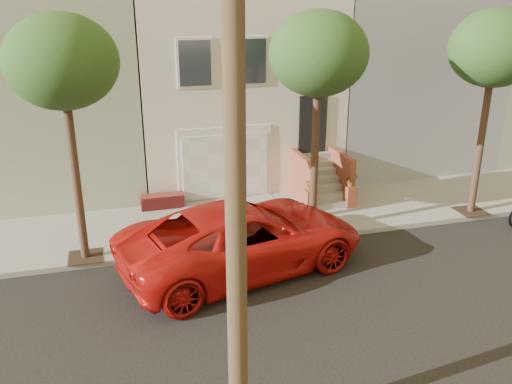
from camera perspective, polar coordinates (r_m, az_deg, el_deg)
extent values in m
plane|color=black|center=(12.91, 7.98, -12.01)|extent=(90.00, 90.00, 0.00)
cube|color=gray|center=(17.33, 1.06, -2.68)|extent=(40.00, 3.70, 0.15)
cube|color=#BBB3A0|center=(21.85, -3.34, 11.92)|extent=(7.00, 8.00, 7.00)
cube|color=gray|center=(21.48, -21.66, 10.39)|extent=(6.50, 8.00, 7.00)
cube|color=gray|center=(24.20, 12.96, 12.29)|extent=(6.50, 8.00, 7.00)
cube|color=gray|center=(27.85, 25.12, 11.94)|extent=(6.50, 8.00, 7.00)
cube|color=silver|center=(18.37, -3.27, 3.05)|extent=(3.20, 0.12, 2.50)
cube|color=silver|center=(18.34, -3.23, 2.70)|extent=(2.90, 0.06, 2.20)
cube|color=gray|center=(17.08, -1.83, -2.73)|extent=(3.20, 3.70, 0.02)
cube|color=maroon|center=(18.10, -9.80, -0.96)|extent=(1.40, 0.45, 0.44)
cube|color=black|center=(18.89, 5.98, 7.08)|extent=(1.00, 0.06, 2.00)
cube|color=#3F4751|center=(17.44, -6.43, 13.31)|extent=(1.00, 0.06, 1.40)
cube|color=silver|center=(17.46, -6.44, 13.31)|extent=(1.15, 0.05, 1.55)
cube|color=#3F4751|center=(17.81, -0.55, 13.58)|extent=(1.00, 0.06, 1.40)
cube|color=silver|center=(17.83, -0.57, 13.59)|extent=(1.15, 0.05, 1.55)
cube|color=#3F4751|center=(18.36, 5.04, 13.71)|extent=(1.00, 0.06, 1.40)
cube|color=silver|center=(18.38, 5.02, 13.72)|extent=(1.15, 0.05, 1.55)
cube|color=gray|center=(18.00, 7.77, -1.37)|extent=(1.20, 0.28, 0.20)
cube|color=gray|center=(18.17, 7.46, -0.47)|extent=(1.20, 0.28, 0.20)
cube|color=gray|center=(18.34, 7.15, 0.42)|extent=(1.20, 0.28, 0.20)
cube|color=gray|center=(18.51, 6.85, 1.29)|extent=(1.20, 0.28, 0.20)
cube|color=gray|center=(18.69, 6.55, 2.14)|extent=(1.20, 0.28, 0.20)
cube|color=gray|center=(18.88, 6.26, 2.97)|extent=(1.20, 0.28, 0.20)
cube|color=gray|center=(19.07, 5.98, 3.79)|extent=(1.20, 0.28, 0.20)
cube|color=brown|center=(18.24, 4.82, 1.39)|extent=(0.18, 1.96, 1.60)
cube|color=brown|center=(18.75, 8.85, 1.76)|extent=(0.18, 1.96, 1.60)
cube|color=brown|center=(17.62, 5.76, -0.89)|extent=(0.35, 0.35, 0.70)
imported|color=#224518|center=(17.42, 5.83, 0.87)|extent=(0.40, 0.35, 0.45)
cube|color=brown|center=(18.15, 9.89, -0.45)|extent=(0.35, 0.35, 0.70)
imported|color=#224518|center=(17.96, 10.00, 1.26)|extent=(0.41, 0.35, 0.45)
cube|color=#2D2116|center=(15.40, -17.46, -6.49)|extent=(0.90, 0.90, 0.02)
cylinder|color=#3B271B|center=(14.60, -18.32, 0.87)|extent=(0.22, 0.22, 4.20)
ellipsoid|color=#224518|center=(13.94, -19.74, 12.76)|extent=(2.70, 2.57, 2.29)
cube|color=#2D2116|center=(16.35, 5.89, -3.97)|extent=(0.90, 0.90, 0.02)
cylinder|color=#3B271B|center=(15.60, 6.16, 3.05)|extent=(0.22, 0.22, 4.20)
ellipsoid|color=#224518|center=(14.98, 6.62, 14.25)|extent=(2.70, 2.57, 2.29)
cube|color=#2D2116|center=(18.95, 21.60, -1.86)|extent=(0.90, 0.90, 0.02)
cylinder|color=#3B271B|center=(18.31, 22.45, 4.22)|extent=(0.22, 0.22, 4.20)
ellipsoid|color=#224518|center=(17.78, 23.80, 13.68)|extent=(2.70, 2.57, 2.29)
cylinder|color=#473521|center=(7.15, -2.24, 5.10)|extent=(0.30, 0.30, 10.00)
imported|color=red|center=(14.04, -1.37, -4.80)|extent=(6.99, 4.47, 1.79)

